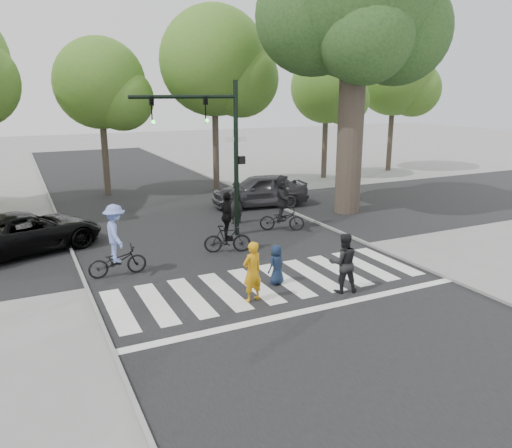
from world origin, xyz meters
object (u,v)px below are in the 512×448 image
Objects in this scene: pedestrian_child at (277,265)px; pedestrian_adult at (343,263)px; cyclist_left at (116,245)px; car_suv at (27,232)px; traffic_signal at (215,138)px; car_grey at (259,190)px; cyclist_mid at (227,228)px; cyclist_right at (282,206)px; pedestrian_woman at (252,272)px; eucalyptus at (354,8)px.

pedestrian_adult is (1.43, -1.35, 0.26)m from pedestrian_child.
cyclist_left reaches higher than pedestrian_adult.
car_suv is at bearing 122.19° from cyclist_left.
traffic_signal is 3.43× the size of pedestrian_adult.
traffic_signal is 5.82m from cyclist_left.
cyclist_left reaches higher than car_grey.
traffic_signal reaches higher than cyclist_mid.
pedestrian_child is at bearing -120.38° from cyclist_right.
car_suv is (-6.56, 6.66, 0.12)m from pedestrian_child.
cyclist_right is at bearing -139.24° from pedestrian_woman.
traffic_signal is at bearing -168.44° from eucalyptus.
cyclist_mid is (-0.36, -1.90, -3.00)m from traffic_signal.
eucalyptus is at bearing 11.56° from traffic_signal.
pedestrian_child is at bearing -155.13° from car_suv.
cyclist_left is 0.43× the size of car_suv.
eucalyptus is 10.64× the size of pedestrian_child.
cyclist_mid is at bearing -136.26° from car_suv.
cyclist_right reaches higher than pedestrian_child.
traffic_signal is 2.64× the size of cyclist_left.
pedestrian_child is (1.19, 0.81, -0.24)m from pedestrian_woman.
eucalyptus is 5.59× the size of cyclist_right.
pedestrian_woman is at bearing -19.32° from car_grey.
cyclist_mid is 0.46× the size of car_grey.
car_grey is at bearing -94.51° from car_suv.
cyclist_left is (-4.13, 2.79, 0.38)m from pedestrian_child.
cyclist_right is at bearing 28.32° from cyclist_mid.
eucalyptus reaches higher than pedestrian_adult.
car_suv is (-5.37, 7.47, -0.12)m from pedestrian_woman.
car_suv is (-2.43, 3.86, -0.26)m from cyclist_left.
pedestrian_woman is at bearing -102.87° from traffic_signal.
cyclist_right reaches higher than cyclist_left.
car_grey is (1.15, 4.42, -0.22)m from cyclist_right.
cyclist_left is at bearing -170.69° from cyclist_mid.
cyclist_right is at bearing -85.29° from pedestrian_adult.
cyclist_left is at bearing -161.76° from cyclist_right.
cyclist_mid is at bearing -27.13° from car_grey.
cyclist_mid is at bearing -155.94° from eucalyptus.
pedestrian_adult is 6.93m from cyclist_left.
cyclist_left is (-2.94, 3.60, 0.14)m from pedestrian_woman.
cyclist_right is 0.44× the size of car_suv.
pedestrian_adult reaches higher than car_suv.
cyclist_left is at bearing -42.78° from car_grey.
eucalyptus reaches higher than cyclist_left.
pedestrian_woman reaches higher than pedestrian_child.
cyclist_left reaches higher than car_suv.
pedestrian_adult is at bearing -126.18° from eucalyptus.
eucalyptus is at bearing -158.93° from pedestrian_child.
cyclist_right is at bearing 18.24° from cyclist_left.
pedestrian_adult is at bearing -36.69° from cyclist_left.
car_suv is at bearing -67.00° from pedestrian_child.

